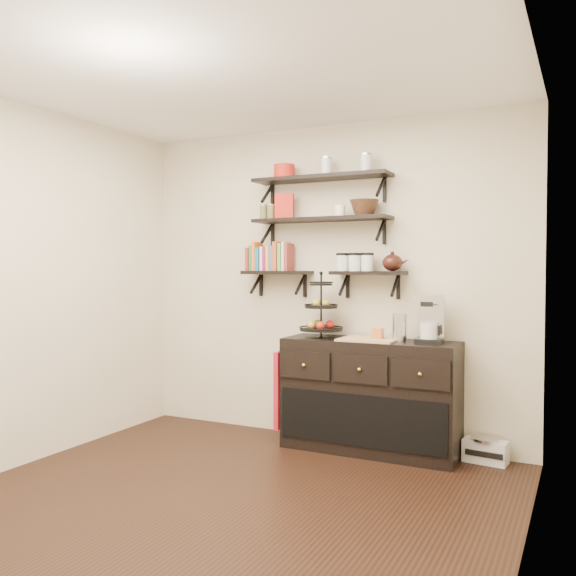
{
  "coord_description": "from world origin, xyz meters",
  "views": [
    {
      "loc": [
        2.03,
        -3.13,
        1.49
      ],
      "look_at": [
        -0.08,
        1.15,
        1.32
      ],
      "focal_mm": 38.0,
      "sensor_mm": 36.0,
      "label": 1
    }
  ],
  "objects": [
    {
      "name": "floor",
      "position": [
        0.0,
        0.0,
        0.0
      ],
      "size": [
        3.5,
        3.5,
        0.0
      ],
      "primitive_type": "plane",
      "color": "black",
      "rests_on": "ground"
    },
    {
      "name": "ceiling",
      "position": [
        0.0,
        0.0,
        2.7
      ],
      "size": [
        3.5,
        3.5,
        0.02
      ],
      "primitive_type": "cube",
      "color": "white",
      "rests_on": "back_wall"
    },
    {
      "name": "back_wall",
      "position": [
        0.0,
        1.75,
        1.35
      ],
      "size": [
        3.5,
        0.02,
        2.7
      ],
      "primitive_type": "cube",
      "color": "beige",
      "rests_on": "ground"
    },
    {
      "name": "left_wall",
      "position": [
        -1.75,
        0.0,
        1.35
      ],
      "size": [
        0.02,
        3.5,
        2.7
      ],
      "primitive_type": "cube",
      "color": "beige",
      "rests_on": "ground"
    },
    {
      "name": "right_wall",
      "position": [
        1.75,
        0.0,
        1.35
      ],
      "size": [
        0.02,
        3.5,
        2.7
      ],
      "primitive_type": "cube",
      "color": "beige",
      "rests_on": "ground"
    },
    {
      "name": "shelf_top",
      "position": [
        0.0,
        1.62,
        2.23
      ],
      "size": [
        1.2,
        0.27,
        0.23
      ],
      "color": "black",
      "rests_on": "back_wall"
    },
    {
      "name": "shelf_mid",
      "position": [
        0.0,
        1.62,
        1.88
      ],
      "size": [
        1.2,
        0.27,
        0.23
      ],
      "color": "black",
      "rests_on": "back_wall"
    },
    {
      "name": "shelf_low_left",
      "position": [
        -0.42,
        1.63,
        1.43
      ],
      "size": [
        0.6,
        0.25,
        0.23
      ],
      "color": "black",
      "rests_on": "back_wall"
    },
    {
      "name": "shelf_low_right",
      "position": [
        0.42,
        1.63,
        1.43
      ],
      "size": [
        0.6,
        0.25,
        0.23
      ],
      "color": "black",
      "rests_on": "back_wall"
    },
    {
      "name": "cookbooks",
      "position": [
        -0.47,
        1.63,
        1.57
      ],
      "size": [
        0.43,
        0.15,
        0.26
      ],
      "color": "#AE201F",
      "rests_on": "shelf_low_left"
    },
    {
      "name": "glass_canisters",
      "position": [
        0.3,
        1.63,
        1.51
      ],
      "size": [
        0.32,
        0.1,
        0.13
      ],
      "color": "silver",
      "rests_on": "shelf_low_right"
    },
    {
      "name": "sideboard",
      "position": [
        0.48,
        1.51,
        0.45
      ],
      "size": [
        1.4,
        0.5,
        0.92
      ],
      "color": "black",
      "rests_on": "floor"
    },
    {
      "name": "fruit_stand",
      "position": [
        0.05,
        1.52,
        1.08
      ],
      "size": [
        0.35,
        0.35,
        0.52
      ],
      "rotation": [
        0.0,
        0.0,
        0.13
      ],
      "color": "black",
      "rests_on": "sideboard"
    },
    {
      "name": "candle",
      "position": [
        0.54,
        1.51,
        0.96
      ],
      "size": [
        0.08,
        0.08,
        0.08
      ],
      "primitive_type": "cube",
      "color": "#BA612B",
      "rests_on": "sideboard"
    },
    {
      "name": "coffee_maker",
      "position": [
        0.95,
        1.54,
        1.08
      ],
      "size": [
        0.22,
        0.21,
        0.37
      ],
      "rotation": [
        0.0,
        0.0,
        0.07
      ],
      "color": "black",
      "rests_on": "sideboard"
    },
    {
      "name": "thermal_carafe",
      "position": [
        0.72,
        1.49,
        1.01
      ],
      "size": [
        0.11,
        0.11,
        0.22
      ],
      "primitive_type": "cylinder",
      "color": "silver",
      "rests_on": "sideboard"
    },
    {
      "name": "apron",
      "position": [
        -0.25,
        1.41,
        0.46
      ],
      "size": [
        0.04,
        0.28,
        0.64
      ],
      "primitive_type": "cube",
      "color": "#A01116",
      "rests_on": "sideboard"
    },
    {
      "name": "radio",
      "position": [
        1.36,
        1.63,
        0.09
      ],
      "size": [
        0.34,
        0.24,
        0.19
      ],
      "rotation": [
        0.0,
        0.0,
        -0.12
      ],
      "color": "silver",
      "rests_on": "floor"
    },
    {
      "name": "recipe_box",
      "position": [
        -0.34,
        1.61,
        2.01
      ],
      "size": [
        0.17,
        0.1,
        0.22
      ],
      "primitive_type": "cube",
      "rotation": [
        0.0,
        0.0,
        0.25
      ],
      "color": "red",
      "rests_on": "shelf_mid"
    },
    {
      "name": "walnut_bowl",
      "position": [
        0.39,
        1.61,
        1.96
      ],
      "size": [
        0.24,
        0.24,
        0.13
      ],
      "primitive_type": null,
      "color": "black",
      "rests_on": "shelf_mid"
    },
    {
      "name": "ramekins",
      "position": [
        0.18,
        1.61,
        1.95
      ],
      "size": [
        0.09,
        0.09,
        0.1
      ],
      "primitive_type": "cylinder",
      "color": "white",
      "rests_on": "shelf_mid"
    },
    {
      "name": "teapot",
      "position": [
        0.62,
        1.63,
        1.53
      ],
      "size": [
        0.21,
        0.16,
        0.16
      ],
      "primitive_type": null,
      "rotation": [
        0.0,
        0.0,
        0.01
      ],
      "color": "black",
      "rests_on": "shelf_low_right"
    },
    {
      "name": "red_pot",
      "position": [
        -0.34,
        1.61,
        2.31
      ],
      "size": [
        0.18,
        0.18,
        0.12
      ],
      "primitive_type": "cylinder",
      "color": "red",
      "rests_on": "shelf_top"
    }
  ]
}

